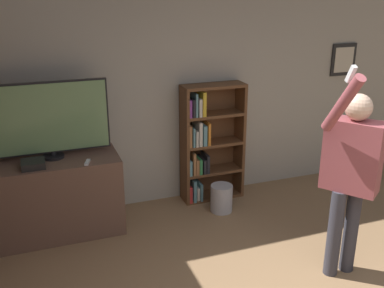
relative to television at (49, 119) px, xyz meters
name	(u,v)px	position (x,y,z in m)	size (l,w,h in m)	color
wall_back	(194,91)	(1.70, 0.36, 0.08)	(6.84, 0.09, 2.70)	#B2AD9E
tv_ledge	(58,196)	(0.00, -0.05, -0.84)	(1.31, 0.64, 0.85)	brown
television	(49,119)	(0.00, 0.00, 0.00)	(1.20, 0.22, 0.81)	black
game_console	(33,164)	(-0.21, -0.20, -0.38)	(0.23, 0.22, 0.07)	black
remote_loose	(87,162)	(0.31, -0.28, -0.41)	(0.08, 0.14, 0.02)	white
bookshelf	(207,144)	(1.81, 0.18, -0.54)	(0.77, 0.28, 1.46)	brown
person	(351,169)	(2.39, -1.71, -0.22)	(0.62, 0.58, 2.00)	#383842
waste_bin	(221,198)	(1.84, -0.22, -1.10)	(0.26, 0.26, 0.33)	#B7B7BC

